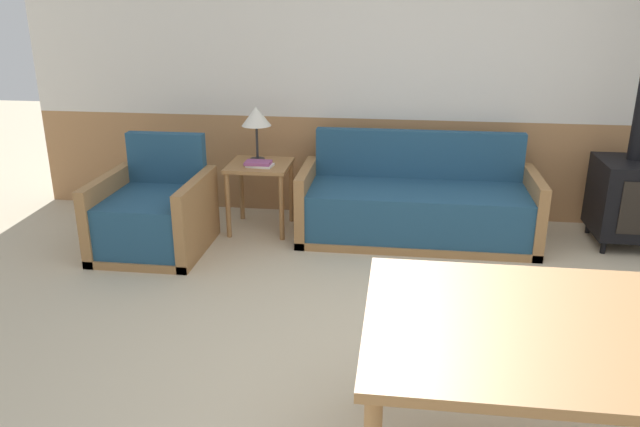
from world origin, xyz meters
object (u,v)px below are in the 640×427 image
dining_table (581,341)px  table_lamp (256,118)px  side_table (260,176)px  wood_stove (633,182)px  armchair (154,217)px  couch (417,208)px

dining_table → table_lamp: bearing=124.1°
side_table → wood_stove: 2.94m
armchair → side_table: (0.71, 0.55, 0.20)m
couch → table_lamp: size_ratio=4.14×
table_lamp → wood_stove: bearing=-0.7°
side_table → wood_stove: bearing=1.0°
armchair → dining_table: (2.57, -2.16, 0.40)m
armchair → side_table: size_ratio=1.48×
couch → table_lamp: bearing=174.5°
table_lamp → wood_stove: 3.01m
table_lamp → dining_table: size_ratio=0.28×
table_lamp → dining_table: bearing=-55.9°
couch → dining_table: (0.56, -2.67, 0.41)m
table_lamp → dining_table: table_lamp is taller
armchair → dining_table: armchair is taller
couch → side_table: 1.31m
side_table → wood_stove: (2.94, 0.05, 0.05)m
table_lamp → armchair: bearing=-136.8°
side_table → dining_table: (1.85, -2.71, 0.20)m
armchair → table_lamp: bearing=39.5°
couch → dining_table: bearing=-78.2°
wood_stove → armchair: bearing=-170.7°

